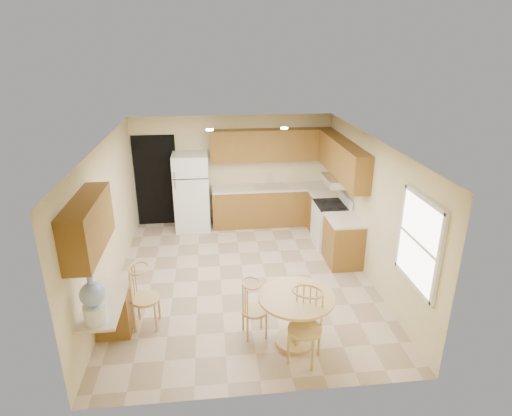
{
  "coord_description": "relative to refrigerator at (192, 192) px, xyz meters",
  "views": [
    {
      "loc": [
        -0.53,
        -6.74,
        4.01
      ],
      "look_at": [
        0.26,
        0.3,
        1.24
      ],
      "focal_mm": 30.0,
      "sensor_mm": 36.0,
      "label": 1
    }
  ],
  "objects": [
    {
      "name": "upper_cab_right",
      "position": [
        3.04,
        -1.19,
        0.98
      ],
      "size": [
        0.33,
        2.42,
        0.7
      ],
      "primitive_type": "cube",
      "color": "brown",
      "rests_on": "wall_right"
    },
    {
      "name": "chair_table_b",
      "position": [
        1.58,
        -4.7,
        -0.24
      ],
      "size": [
        0.46,
        0.52,
        1.03
      ],
      "rotation": [
        0.0,
        0.0,
        2.63
      ],
      "color": "tan",
      "rests_on": "floor"
    },
    {
      "name": "dining_table",
      "position": [
        1.53,
        -4.25,
        -0.36
      ],
      "size": [
        1.05,
        1.05,
        0.78
      ],
      "rotation": [
        0.0,
        0.0,
        0.42
      ],
      "color": "tan",
      "rests_on": "floor"
    },
    {
      "name": "wall_front",
      "position": [
        0.95,
        -5.15,
        0.38
      ],
      "size": [
        4.5,
        0.02,
        2.5
      ],
      "primitive_type": "cube",
      "color": "beige",
      "rests_on": "floor"
    },
    {
      "name": "counter_back",
      "position": [
        1.83,
        0.05,
        0.02
      ],
      "size": [
        2.75,
        0.63,
        0.04
      ],
      "primitive_type": "cube",
      "color": "beige",
      "rests_on": "base_cab_back"
    },
    {
      "name": "wall_back",
      "position": [
        0.95,
        0.35,
        0.38
      ],
      "size": [
        4.5,
        0.02,
        2.5
      ],
      "primitive_type": "cube",
      "color": "beige",
      "rests_on": "floor"
    },
    {
      "name": "upper_cab_back",
      "position": [
        1.83,
        0.19,
        0.98
      ],
      "size": [
        2.75,
        0.33,
        0.7
      ],
      "primitive_type": "cube",
      "color": "brown",
      "rests_on": "wall_back"
    },
    {
      "name": "ceiling",
      "position": [
        0.95,
        -2.4,
        1.63
      ],
      "size": [
        4.5,
        5.5,
        0.02
      ],
      "primitive_type": "cube",
      "color": "white",
      "rests_on": "wall_back"
    },
    {
      "name": "counter_right_a",
      "position": [
        2.9,
        -0.54,
        0.02
      ],
      "size": [
        0.63,
        0.59,
        0.04
      ],
      "primitive_type": "cube",
      "color": "beige",
      "rests_on": "base_cab_right_a"
    },
    {
      "name": "sink",
      "position": [
        1.8,
        0.05,
        0.04
      ],
      "size": [
        0.78,
        0.44,
        0.01
      ],
      "primitive_type": "cube",
      "color": "silver",
      "rests_on": "counter_back"
    },
    {
      "name": "desk_pedestal",
      "position": [
        -1.05,
        -3.72,
        -0.51
      ],
      "size": [
        0.48,
        0.42,
        0.72
      ],
      "primitive_type": "cube",
      "color": "brown",
      "rests_on": "floor"
    },
    {
      "name": "refrigerator",
      "position": [
        0.0,
        0.0,
        0.0
      ],
      "size": [
        0.77,
        0.75,
        1.74
      ],
      "color": "white",
      "rests_on": "floor"
    },
    {
      "name": "upper_cab_left",
      "position": [
        -1.13,
        -4.0,
        0.98
      ],
      "size": [
        0.33,
        1.4,
        0.7
      ],
      "primitive_type": "cube",
      "color": "brown",
      "rests_on": "wall_left"
    },
    {
      "name": "can_light_a",
      "position": [
        0.45,
        -1.2,
        1.61
      ],
      "size": [
        0.14,
        0.14,
        0.02
      ],
      "primitive_type": "cylinder",
      "color": "white",
      "rests_on": "ceiling"
    },
    {
      "name": "chair_table_a",
      "position": [
        0.98,
        -4.09,
        -0.34
      ],
      "size": [
        0.39,
        0.5,
        0.87
      ],
      "rotation": [
        0.0,
        0.0,
        -1.42
      ],
      "color": "tan",
      "rests_on": "floor"
    },
    {
      "name": "floor",
      "position": [
        0.95,
        -2.4,
        -0.87
      ],
      "size": [
        5.5,
        5.5,
        0.0
      ],
      "primitive_type": "plane",
      "color": "#C5AC8F",
      "rests_on": "ground"
    },
    {
      "name": "base_cab_back",
      "position": [
        1.83,
        0.05,
        -0.44
      ],
      "size": [
        2.75,
        0.6,
        0.87
      ],
      "primitive_type": "cube",
      "color": "brown",
      "rests_on": "floor"
    },
    {
      "name": "water_crock",
      "position": [
        -1.05,
        -4.52,
        0.18
      ],
      "size": [
        0.31,
        0.31,
        0.63
      ],
      "color": "white",
      "rests_on": "desk_top"
    },
    {
      "name": "doorway",
      "position": [
        -0.8,
        0.34,
        0.18
      ],
      "size": [
        0.9,
        0.02,
        2.1
      ],
      "primitive_type": "cube",
      "color": "black",
      "rests_on": "floor"
    },
    {
      "name": "stove",
      "position": [
        2.88,
        -1.22,
        -0.4
      ],
      "size": [
        0.65,
        0.76,
        1.09
      ],
      "color": "white",
      "rests_on": "floor"
    },
    {
      "name": "base_cab_right_b",
      "position": [
        2.9,
        -2.0,
        -0.44
      ],
      "size": [
        0.6,
        0.8,
        0.87
      ],
      "primitive_type": "cube",
      "color": "brown",
      "rests_on": "floor"
    },
    {
      "name": "range_hood",
      "position": [
        2.95,
        -1.22,
        0.55
      ],
      "size": [
        0.5,
        0.76,
        0.14
      ],
      "primitive_type": "cube",
      "color": "silver",
      "rests_on": "upper_cab_right"
    },
    {
      "name": "can_light_b",
      "position": [
        1.85,
        -1.2,
        1.61
      ],
      "size": [
        0.14,
        0.14,
        0.02
      ],
      "primitive_type": "cylinder",
      "color": "white",
      "rests_on": "ceiling"
    },
    {
      "name": "window",
      "position": [
        3.18,
        -4.25,
        0.63
      ],
      "size": [
        0.06,
        1.12,
        1.3
      ],
      "color": "white",
      "rests_on": "wall_right"
    },
    {
      "name": "desk_top",
      "position": [
        -1.05,
        -4.1,
        -0.12
      ],
      "size": [
        0.5,
        1.2,
        0.04
      ],
      "primitive_type": "cube",
      "color": "beige",
      "rests_on": "desk_pedestal"
    },
    {
      "name": "wall_right",
      "position": [
        3.2,
        -2.4,
        0.38
      ],
      "size": [
        0.02,
        5.5,
        2.5
      ],
      "primitive_type": "cube",
      "color": "beige",
      "rests_on": "floor"
    },
    {
      "name": "counter_right_b",
      "position": [
        2.9,
        -2.0,
        0.02
      ],
      "size": [
        0.63,
        0.8,
        0.04
      ],
      "primitive_type": "cube",
      "color": "beige",
      "rests_on": "base_cab_right_b"
    },
    {
      "name": "chair_desk",
      "position": [
        -0.6,
        -3.69,
        -0.28
      ],
      "size": [
        0.43,
        0.56,
        0.98
      ],
      "rotation": [
        0.0,
        0.0,
        -1.63
      ],
      "color": "tan",
      "rests_on": "floor"
    },
    {
      "name": "base_cab_right_a",
      "position": [
        2.9,
        -0.54,
        -0.44
      ],
      "size": [
        0.6,
        0.59,
        0.87
      ],
      "primitive_type": "cube",
      "color": "brown",
      "rests_on": "floor"
    },
    {
      "name": "wall_left",
      "position": [
        -1.3,
        -2.4,
        0.38
      ],
      "size": [
        0.02,
        5.5,
        2.5
      ],
      "primitive_type": "cube",
      "color": "beige",
      "rests_on": "floor"
    }
  ]
}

